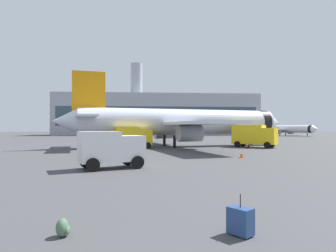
{
  "coord_description": "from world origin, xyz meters",
  "views": [
    {
      "loc": [
        0.08,
        -2.59,
        2.87
      ],
      "look_at": [
        2.27,
        24.77,
        3.0
      ],
      "focal_mm": 31.54,
      "sensor_mm": 36.0,
      "label": 1
    }
  ],
  "objects": [
    {
      "name": "safety_cone_near",
      "position": [
        15.6,
        40.08,
        0.34
      ],
      "size": [
        0.44,
        0.44,
        0.68
      ],
      "color": "#F2590C",
      "rests_on": "ground"
    },
    {
      "name": "cargo_van",
      "position": [
        -2.27,
        18.26,
        1.45
      ],
      "size": [
        4.83,
        3.65,
        2.6
      ],
      "color": "white",
      "rests_on": "ground"
    },
    {
      "name": "service_truck",
      "position": [
        -1.51,
        37.07,
        1.61
      ],
      "size": [
        5.23,
        3.62,
        2.9
      ],
      "color": "yellow",
      "rests_on": "ground"
    },
    {
      "name": "traveller_backpack",
      "position": [
        -2.06,
        5.36,
        0.23
      ],
      "size": [
        0.36,
        0.4,
        0.48
      ],
      "color": "#476B4C",
      "rests_on": "ground"
    },
    {
      "name": "safety_cone_mid",
      "position": [
        9.3,
        24.75,
        0.34
      ],
      "size": [
        0.44,
        0.44,
        0.68
      ],
      "color": "#F2590C",
      "rests_on": "ground"
    },
    {
      "name": "rolling_suitcase",
      "position": [
        2.62,
        5.08,
        0.39
      ],
      "size": [
        0.7,
        0.75,
        1.1
      ],
      "color": "navy",
      "rests_on": "ground"
    },
    {
      "name": "airplane_at_gate",
      "position": [
        5.45,
        41.23,
        3.66
      ],
      "size": [
        35.44,
        32.24,
        10.5
      ],
      "color": "silver",
      "rests_on": "ground"
    },
    {
      "name": "terminal_building",
      "position": [
        4.94,
        110.55,
        7.79
      ],
      "size": [
        75.13,
        17.09,
        27.26
      ],
      "color": "#9EA3AD",
      "rests_on": "ground"
    },
    {
      "name": "fuel_truck",
      "position": [
        15.77,
        38.6,
        1.77
      ],
      "size": [
        6.22,
        5.57,
        3.2
      ],
      "color": "yellow",
      "rests_on": "ground"
    },
    {
      "name": "airplane_taxiing",
      "position": [
        47.35,
        92.78,
        2.33
      ],
      "size": [
        19.47,
        21.12,
        6.69
      ],
      "color": "white",
      "rests_on": "ground"
    }
  ]
}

